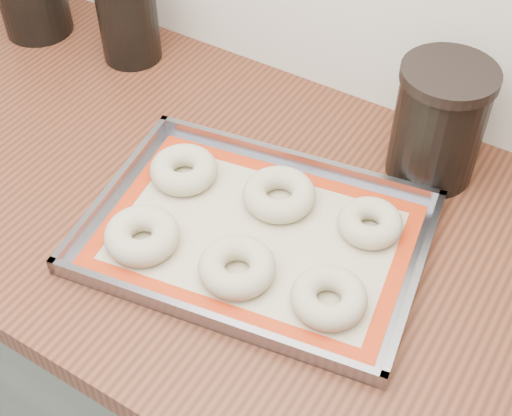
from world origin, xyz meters
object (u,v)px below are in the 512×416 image
Objects in this scene: bagel_front_right at (329,298)px; bagel_back_left at (184,170)px; bagel_back_mid at (279,194)px; bagel_front_mid at (237,267)px; bagel_back_right at (370,223)px; canister_right at (439,123)px; baking_tray at (256,234)px; bagel_front_left at (142,235)px; canister_mid at (128,14)px.

bagel_back_left reaches higher than bagel_front_right.
bagel_back_mid reaches higher than bagel_front_right.
bagel_front_mid and bagel_back_left have the same top height.
bagel_back_right is (0.14, 0.02, -0.00)m from bagel_back_mid.
bagel_front_right is at bearing -91.74° from canister_right.
canister_right is at bearing 82.83° from bagel_back_right.
bagel_back_left is at bearing -170.03° from bagel_back_right.
bagel_back_left reaches higher than baking_tray.
baking_tray is 0.07m from bagel_back_mid.
bagel_front_right is 0.53× the size of canister_right.
bagel_front_right is at bearing -40.47° from bagel_back_mid.
bagel_front_left is 1.05× the size of bagel_front_right.
bagel_front_left is at bearing -124.94° from bagel_back_mid.
bagel_front_right is 1.08× the size of bagel_back_right.
bagel_front_mid is at bearing -124.67° from bagel_back_right.
canister_right reaches higher than baking_tray.
bagel_front_mid is (0.14, 0.02, -0.00)m from bagel_front_left.
bagel_front_left reaches higher than bagel_front_right.
bagel_back_mid is (0.15, 0.03, -0.00)m from bagel_back_left.
bagel_back_left is at bearing -144.59° from canister_right.
bagel_back_left is 0.95× the size of bagel_back_mid.
baking_tray is 4.81× the size of bagel_back_mid.
canister_right reaches higher than bagel_back_right.
canister_right is (0.13, 0.33, 0.07)m from bagel_front_mid.
baking_tray is 0.15m from bagel_front_right.
bagel_front_mid is at bearing -37.00° from canister_mid.
canister_mid is 0.92× the size of canister_right.
bagel_front_right is at bearing -28.91° from canister_mid.
bagel_back_right is at bearing 55.33° from bagel_front_mid.
bagel_front_left reaches higher than baking_tray.
canister_mid is 0.58m from canister_right.
canister_right is (0.01, 0.31, 0.07)m from bagel_front_right.
canister_right is (0.30, 0.22, 0.07)m from bagel_back_left.
bagel_back_mid is (-0.01, 0.07, 0.02)m from baking_tray.
baking_tray is 3.00× the size of canister_mid.
bagel_front_mid is 0.61× the size of canister_mid.
bagel_front_left is 1.14× the size of bagel_back_right.
bagel_back_left is 0.15m from bagel_back_mid.
bagel_back_mid is at bearing -171.97° from bagel_back_right.
bagel_back_right is at bearing 94.55° from bagel_front_right.
bagel_front_mid is 0.56m from canister_mid.
canister_right is at bearing -0.29° from canister_mid.
bagel_front_mid is 1.02× the size of bagel_back_left.
bagel_back_mid is at bearing 139.53° from bagel_front_right.
bagel_back_left is 0.60× the size of canister_mid.
canister_right is at bearing 59.64° from baking_tray.
baking_tray is at bearing -31.39° from canister_mid.
bagel_back_right is at bearing 8.03° from bagel_back_mid.
bagel_front_mid is at bearing -81.49° from bagel_back_mid.
canister_mid is at bearing 143.00° from bagel_front_mid.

